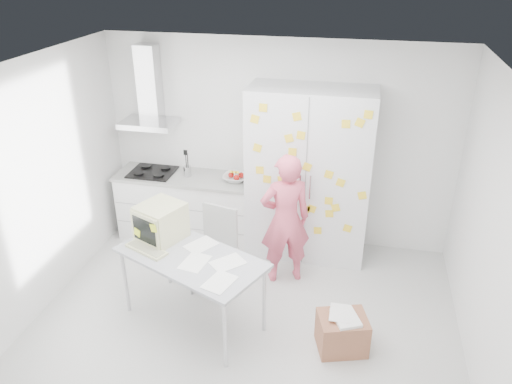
% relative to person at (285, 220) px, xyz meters
% --- Properties ---
extents(floor, '(4.50, 4.00, 0.02)m').
position_rel_person_xyz_m(floor, '(-0.28, -1.01, -0.82)').
color(floor, silver).
rests_on(floor, ground).
extents(walls, '(4.52, 4.01, 2.70)m').
position_rel_person_xyz_m(walls, '(-0.28, -0.29, 0.54)').
color(walls, white).
rests_on(walls, ground).
extents(ceiling, '(4.50, 4.00, 0.02)m').
position_rel_person_xyz_m(ceiling, '(-0.28, -1.01, 1.89)').
color(ceiling, white).
rests_on(ceiling, walls).
extents(counter_run, '(1.84, 0.63, 1.28)m').
position_rel_person_xyz_m(counter_run, '(-1.47, 0.69, -0.34)').
color(counter_run, white).
rests_on(counter_run, ground).
extents(range_hood, '(0.70, 0.48, 1.01)m').
position_rel_person_xyz_m(range_hood, '(-1.93, 0.82, 1.15)').
color(range_hood, silver).
rests_on(range_hood, walls).
extents(tall_cabinet, '(1.50, 0.68, 2.20)m').
position_rel_person_xyz_m(tall_cabinet, '(0.17, 0.66, 0.29)').
color(tall_cabinet, silver).
rests_on(tall_cabinet, ground).
extents(person, '(0.70, 0.58, 1.63)m').
position_rel_person_xyz_m(person, '(0.00, 0.00, 0.00)').
color(person, '#E35871').
rests_on(person, ground).
extents(desk, '(1.71, 1.32, 1.22)m').
position_rel_person_xyz_m(desk, '(-1.08, -0.81, 0.11)').
color(desk, '#B1B3BC').
rests_on(desk, ground).
extents(chair, '(0.55, 0.55, 1.02)m').
position_rel_person_xyz_m(chair, '(-0.75, -0.33, -0.24)').
color(chair, '#ABABA8').
rests_on(chair, ground).
extents(cardboard_box, '(0.57, 0.50, 0.42)m').
position_rel_person_xyz_m(cardboard_box, '(0.76, -1.05, -0.62)').
color(cardboard_box, '#A06345').
rests_on(cardboard_box, ground).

